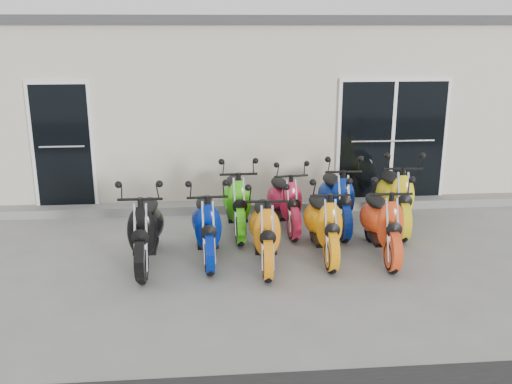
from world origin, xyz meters
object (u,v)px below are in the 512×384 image
scooter_front_black (145,219)px  scooter_front_blue (207,216)px  scooter_back_blue (337,190)px  scooter_front_orange_b (323,214)px  scooter_front_orange_a (265,220)px  scooter_back_red (285,193)px  scooter_back_yellow (395,188)px  scooter_front_red (382,213)px  scooter_back_green (237,193)px

scooter_front_black → scooter_front_blue: scooter_front_black is taller
scooter_front_black → scooter_front_blue: 0.84m
scooter_front_blue → scooter_back_blue: (2.08, 1.04, 0.03)m
scooter_back_blue → scooter_front_black: bearing=-157.7°
scooter_front_orange_b → scooter_back_blue: bearing=68.2°
scooter_front_orange_a → scooter_back_red: bearing=73.8°
scooter_front_black → scooter_back_red: bearing=31.6°
scooter_back_blue → scooter_back_yellow: 0.95m
scooter_front_red → scooter_back_green: scooter_back_green is taller
scooter_front_blue → scooter_back_green: size_ratio=0.96×
scooter_front_red → scooter_front_orange_a: bearing=-173.5°
scooter_back_green → scooter_back_yellow: 2.56m
scooter_front_orange_b → scooter_back_yellow: (1.39, 1.07, 0.05)m
scooter_front_black → scooter_front_orange_b: (2.47, 0.09, -0.03)m
scooter_front_orange_b → scooter_back_red: bearing=108.3°
scooter_front_black → scooter_back_green: size_ratio=1.01×
scooter_front_orange_b → scooter_back_yellow: scooter_back_yellow is taller
scooter_back_yellow → scooter_back_blue: bearing=-176.5°
scooter_front_black → scooter_front_red: bearing=0.9°
scooter_front_black → scooter_back_yellow: 4.03m
scooter_front_red → scooter_back_yellow: scooter_back_yellow is taller
scooter_front_red → scooter_back_green: 2.31m
scooter_front_orange_a → scooter_front_red: (1.67, 0.13, 0.01)m
scooter_front_black → scooter_back_green: scooter_front_black is taller
scooter_back_red → scooter_back_blue: scooter_back_blue is taller
scooter_front_black → scooter_front_orange_a: (1.62, -0.11, -0.03)m
scooter_front_orange_b → scooter_back_yellow: bearing=37.5°
scooter_back_red → scooter_back_blue: (0.83, -0.06, 0.04)m
scooter_front_blue → scooter_back_yellow: (3.03, 1.01, 0.05)m
scooter_front_orange_a → scooter_front_red: bearing=6.8°
scooter_front_red → scooter_front_orange_b: bearing=177.3°
scooter_back_yellow → scooter_front_blue: bearing=-156.2°
scooter_back_green → scooter_front_black: bearing=-139.2°
scooter_front_red → scooter_back_blue: (-0.39, 1.17, 0.01)m
scooter_back_yellow → scooter_back_red: bearing=-177.5°
scooter_front_blue → scooter_back_red: scooter_front_blue is taller
scooter_front_orange_b → scooter_back_red: (-0.39, 1.17, -0.02)m
scooter_front_orange_a → scooter_back_green: 1.34m
scooter_front_blue → scooter_front_orange_a: (0.79, -0.27, 0.00)m
scooter_front_blue → scooter_front_orange_b: scooter_front_orange_b is taller
scooter_front_black → scooter_front_red: scooter_front_black is taller
scooter_back_yellow → scooter_front_orange_a: bearing=-144.9°
scooter_front_blue → scooter_front_red: scooter_front_red is taller
scooter_back_green → scooter_back_yellow: scooter_back_yellow is taller
scooter_front_black → scooter_back_red: scooter_front_black is taller
scooter_front_black → scooter_back_yellow: scooter_back_yellow is taller
scooter_front_orange_a → scooter_back_yellow: (2.24, 1.27, 0.05)m
scooter_front_blue → scooter_front_orange_a: scooter_front_orange_a is taller
scooter_back_green → scooter_front_orange_a: bearing=-78.0°
scooter_front_orange_b → scooter_back_red: scooter_front_orange_b is taller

